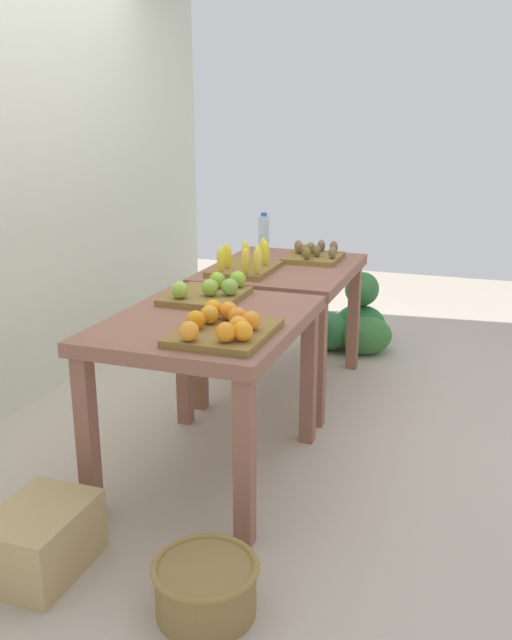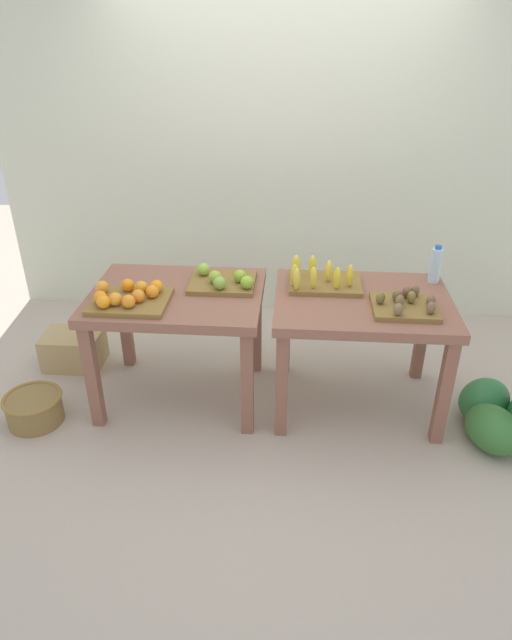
{
  "view_description": "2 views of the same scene",
  "coord_description": "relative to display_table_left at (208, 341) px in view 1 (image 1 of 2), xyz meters",
  "views": [
    {
      "loc": [
        -3.13,
        -1.13,
        1.58
      ],
      "look_at": [
        -0.02,
        -0.04,
        0.59
      ],
      "focal_mm": 37.81,
      "sensor_mm": 36.0,
      "label": 1
    },
    {
      "loc": [
        0.16,
        -2.97,
        2.22
      ],
      "look_at": [
        -0.08,
        0.03,
        0.57
      ],
      "focal_mm": 31.19,
      "sensor_mm": 36.0,
      "label": 2
    }
  ],
  "objects": [
    {
      "name": "water_bottle",
      "position": [
        1.58,
        0.27,
        0.22
      ],
      "size": [
        0.07,
        0.07,
        0.24
      ],
      "color": "silver",
      "rests_on": "display_table_right"
    },
    {
      "name": "banana_crate",
      "position": [
        0.88,
        0.14,
        0.16
      ],
      "size": [
        0.44,
        0.33,
        0.17
      ],
      "color": "olive",
      "rests_on": "display_table_right"
    },
    {
      "name": "display_table_left",
      "position": [
        0.0,
        0.0,
        0.0
      ],
      "size": [
        1.04,
        0.8,
        0.76
      ],
      "color": "brown",
      "rests_on": "ground_plane"
    },
    {
      "name": "ground_plane",
      "position": [
        0.56,
        0.0,
        -0.64
      ],
      "size": [
        8.0,
        8.0,
        0.0
      ],
      "primitive_type": "plane",
      "color": "#B8A997"
    },
    {
      "name": "orange_bin",
      "position": [
        -0.24,
        -0.17,
        0.15
      ],
      "size": [
        0.46,
        0.36,
        0.11
      ],
      "color": "olive",
      "rests_on": "display_table_left"
    },
    {
      "name": "back_wall",
      "position": [
        0.56,
        1.35,
        0.86
      ],
      "size": [
        4.4,
        0.12,
        3.0
      ],
      "primitive_type": "cube",
      "color": "beige",
      "rests_on": "ground_plane"
    },
    {
      "name": "cardboard_produce_box",
      "position": [
        -0.85,
        0.3,
        -0.52
      ],
      "size": [
        0.4,
        0.3,
        0.25
      ],
      "primitive_type": "cube",
      "color": "tan",
      "rests_on": "ground_plane"
    },
    {
      "name": "watermelon_pile",
      "position": [
        2.01,
        -0.26,
        -0.46
      ],
      "size": [
        0.6,
        0.71,
        0.52
      ],
      "color": "#246A37",
      "rests_on": "ground_plane"
    },
    {
      "name": "apple_bin",
      "position": [
        0.28,
        0.11,
        0.15
      ],
      "size": [
        0.41,
        0.34,
        0.11
      ],
      "color": "olive",
      "rests_on": "display_table_left"
    },
    {
      "name": "wicker_basket",
      "position": [
        -0.86,
        -0.35,
        -0.54
      ],
      "size": [
        0.36,
        0.36,
        0.19
      ],
      "color": "olive",
      "rests_on": "ground_plane"
    },
    {
      "name": "display_table_right",
      "position": [
        1.12,
        0.0,
        0.0
      ],
      "size": [
        1.04,
        0.8,
        0.76
      ],
      "color": "brown",
      "rests_on": "ground_plane"
    },
    {
      "name": "kiwi_bin",
      "position": [
        1.34,
        -0.12,
        0.14
      ],
      "size": [
        0.36,
        0.32,
        0.1
      ],
      "color": "olive",
      "rests_on": "display_table_right"
    }
  ]
}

